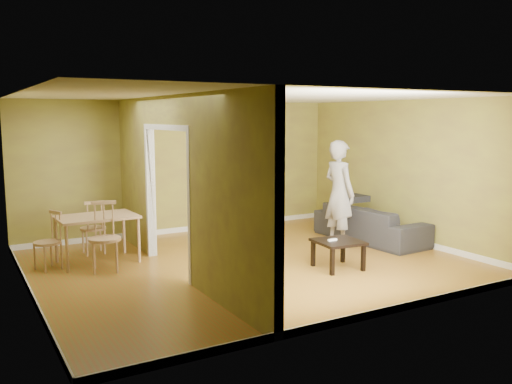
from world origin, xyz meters
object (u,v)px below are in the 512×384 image
Objects in this scene: sofa at (370,218)px; dining_table at (97,221)px; chair_left at (47,241)px; chair_far at (93,227)px; person at (339,184)px; chair_near at (105,237)px; bookshelf at (250,183)px; coffee_table at (338,245)px.

dining_table is at bearing 75.03° from sofa.
chair_left is 1.05m from chair_far.
chair_left is at bearing 38.52° from chair_far.
person is at bearing 158.28° from chair_far.
person is 4.31m from chair_far.
person is 2.12× the size of chair_near.
person is at bearing 88.30° from sofa.
chair_near is at bearing 81.58° from sofa.
coffee_table is (-0.41, -3.50, -0.55)m from bookshelf.
bookshelf reaches higher than dining_table.
bookshelf is at bearing 85.28° from chair_left.
chair_far is at bearing 68.04° from sofa.
bookshelf reaches higher than chair_near.
person is 4.91m from chair_left.
sofa is 1.02m from person.
chair_left is (-4.25, -1.39, -0.47)m from bookshelf.
sofa is 2.69m from bookshelf.
chair_left is at bearing -161.86° from bookshelf.
bookshelf is (-0.52, 2.33, -0.19)m from person.
chair_left is at bearing 77.06° from sofa.
person is 2.40m from bookshelf.
chair_far is at bearing 66.06° from person.
chair_near is (-4.81, 0.41, 0.09)m from sofa.
dining_table is 0.79m from chair_left.
sofa is at bearing -11.41° from dining_table.
chair_left is (-0.75, -0.05, -0.23)m from dining_table.
coffee_table is 4.39m from chair_left.
bookshelf reaches higher than coffee_table.
dining_table is 1.15× the size of chair_near.
person is 3.38× the size of coffee_table.
coffee_table is at bearing -34.95° from dining_table.
person is at bearing 51.57° from coffee_table.
chair_left is at bearing -176.12° from dining_table.
sofa is 1.88× the size of dining_table.
coffee_table is (-1.69, -1.20, -0.06)m from sofa.
chair_near reaches higher than chair_left.
coffee_table is 4.09m from chair_far.
person reaches higher than dining_table.
chair_far is (0.07, 0.60, -0.21)m from dining_table.
coffee_table is 3.79m from dining_table.
coffee_table is at bearing 121.68° from sofa.
coffee_table is at bearing 137.78° from chair_far.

